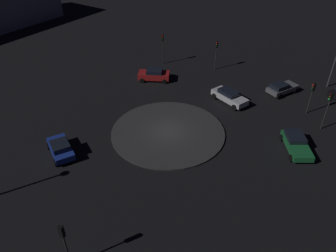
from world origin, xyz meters
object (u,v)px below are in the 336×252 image
object	(u,v)px
traffic_light_southwest	(329,104)
traffic_light_southeast	(216,50)
traffic_light_south	(312,92)
car_white	(229,96)
traffic_light_east	(163,43)
car_grey	(282,88)
car_blue	(61,148)
car_red	(154,75)
car_green	(296,143)
traffic_light_northwest	(64,238)

from	to	relation	value
traffic_light_southwest	traffic_light_southeast	world-z (taller)	traffic_light_southwest
traffic_light_south	car_white	bearing A→B (deg)	-29.54
traffic_light_southwest	traffic_light_east	bearing A→B (deg)	-46.54
traffic_light_southwest	car_grey	bearing A→B (deg)	-77.24
traffic_light_east	car_grey	bearing A→B (deg)	56.45
car_white	car_blue	distance (m)	19.57
traffic_light_east	traffic_light_south	xyz separation A→B (m)	(-18.83, -9.10, -0.43)
car_red	car_blue	bearing A→B (deg)	-113.05
traffic_light_east	car_white	bearing A→B (deg)	33.61
car_white	car_red	size ratio (longest dim) A/B	1.07
car_grey	car_green	size ratio (longest dim) A/B	0.88
traffic_light_east	traffic_light_northwest	size ratio (longest dim) A/B	1.12
traffic_light_southwest	traffic_light_southeast	size ratio (longest dim) A/B	1.05
traffic_light_east	traffic_light_southeast	xyz separation A→B (m)	(-4.79, -5.85, -0.18)
traffic_light_south	traffic_light_southeast	bearing A→B (deg)	-65.27
car_green	traffic_light_south	bearing A→B (deg)	153.17
car_grey	traffic_light_south	world-z (taller)	traffic_light_south
car_red	traffic_light_southwest	bearing A→B (deg)	-27.19
car_white	car_green	bearing A→B (deg)	-7.76
traffic_light_southeast	car_grey	bearing A→B (deg)	70.26
traffic_light_east	car_red	bearing A→B (deg)	-14.23
traffic_light_southeast	traffic_light_southwest	bearing A→B (deg)	56.49
car_blue	car_grey	distance (m)	26.47
traffic_light_southeast	car_blue	bearing A→B (deg)	-18.06
car_blue	traffic_light_northwest	bearing A→B (deg)	168.52
car_white	traffic_light_southwest	world-z (taller)	traffic_light_southwest
car_red	traffic_light_southeast	distance (m)	9.25
traffic_light_east	traffic_light_south	distance (m)	20.92
traffic_light_southwest	car_green	bearing A→B (deg)	39.60
car_red	traffic_light_southeast	world-z (taller)	traffic_light_southeast
car_grey	car_green	distance (m)	10.99
car_white	car_red	bearing A→B (deg)	-159.34
car_grey	traffic_light_east	world-z (taller)	traffic_light_east
traffic_light_southwest	traffic_light_southeast	xyz separation A→B (m)	(16.98, 2.35, -0.14)
car_red	traffic_light_east	world-z (taller)	traffic_light_east
traffic_light_northwest	traffic_light_south	bearing A→B (deg)	-26.66
car_blue	traffic_light_northwest	world-z (taller)	traffic_light_northwest
traffic_light_northwest	traffic_light_southwest	bearing A→B (deg)	-32.21
car_grey	car_red	world-z (taller)	car_red
traffic_light_south	traffic_light_southeast	world-z (taller)	traffic_light_southeast
traffic_light_southwest	traffic_light_northwest	xyz separation A→B (m)	(-4.46, 26.52, -0.27)
car_white	traffic_light_south	bearing A→B (deg)	36.60
car_blue	car_grey	world-z (taller)	car_blue
car_green	traffic_light_northwest	size ratio (longest dim) A/B	1.20
traffic_light_south	traffic_light_southeast	size ratio (longest dim) A/B	0.91
traffic_light_southwest	traffic_light_south	world-z (taller)	traffic_light_southwest
car_red	traffic_light_northwest	xyz separation A→B (m)	(-22.00, 15.17, 1.99)
car_green	traffic_light_east	xyz separation A→B (m)	(23.22, 3.39, 2.38)
car_grey	traffic_light_south	size ratio (longest dim) A/B	1.10
traffic_light_southwest	car_white	bearing A→B (deg)	-34.24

